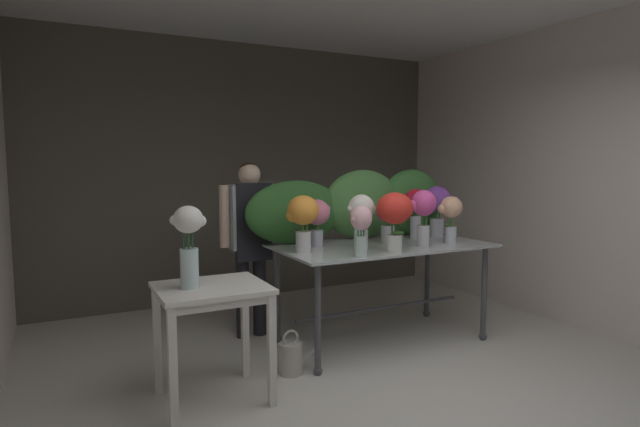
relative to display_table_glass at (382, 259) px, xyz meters
name	(u,v)px	position (x,y,z in m)	size (l,w,h in m)	color
ground_plane	(319,343)	(-0.52, 0.20, -0.75)	(8.14, 8.14, 0.00)	beige
wall_back	(248,173)	(-0.52, 2.05, 0.72)	(4.98, 0.12, 2.95)	#5B564C
wall_right	(524,174)	(1.97, 0.20, 0.72)	(0.12, 3.82, 2.95)	beige
display_table_glass	(382,259)	(0.00, 0.00, 0.00)	(1.87, 0.99, 0.88)	#B7BFBF
side_table_white	(212,301)	(-1.64, -0.43, -0.07)	(0.71, 0.62, 0.79)	silver
florist	(250,231)	(-0.99, 0.66, 0.23)	(0.57, 0.24, 1.60)	#232328
foliage_backdrop	(362,206)	(0.02, 0.38, 0.44)	(2.09, 0.29, 0.65)	#2D6028
vase_violet_ranunculus	(437,204)	(0.76, 0.17, 0.44)	(0.31, 0.26, 0.49)	silver
vase_crimson_roses	(416,207)	(0.47, 0.14, 0.43)	(0.23, 0.21, 0.47)	silver
vase_rosy_dahlias	(317,217)	(-0.55, 0.18, 0.38)	(0.23, 0.23, 0.40)	silver
vase_scarlet_lilies	(395,213)	(-0.13, -0.37, 0.45)	(0.29, 0.29, 0.48)	silver
vase_magenta_peonies	(388,218)	(0.09, 0.03, 0.35)	(0.25, 0.21, 0.37)	silver
vase_fuchsia_tulips	(423,211)	(0.24, -0.26, 0.44)	(0.25, 0.21, 0.49)	silver
vase_sunset_freesia	(303,216)	(-0.79, -0.04, 0.42)	(0.27, 0.26, 0.46)	silver
vase_ivory_anemones	(361,215)	(-0.29, -0.12, 0.41)	(0.24, 0.22, 0.46)	silver
vase_peach_snapdragons	(451,213)	(0.59, -0.21, 0.40)	(0.22, 0.20, 0.42)	silver
vase_blush_stock	(361,226)	(-0.47, -0.42, 0.37)	(0.18, 0.17, 0.39)	silver
vase_white_roses_tall	(189,241)	(-1.79, -0.43, 0.35)	(0.24, 0.19, 0.54)	silver
watering_can	(291,357)	(-1.01, -0.29, -0.62)	(0.35, 0.18, 0.34)	#B7B2A8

